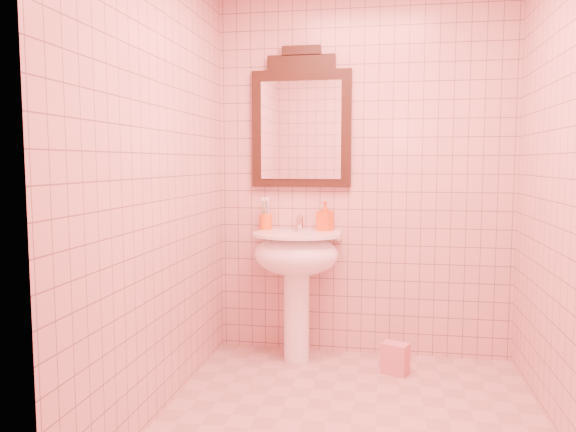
% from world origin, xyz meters
% --- Properties ---
extents(floor, '(2.20, 2.20, 0.00)m').
position_xyz_m(floor, '(0.00, 0.00, 0.00)').
color(floor, tan).
rests_on(floor, ground).
extents(back_wall, '(2.00, 0.02, 2.50)m').
position_xyz_m(back_wall, '(0.00, 1.10, 1.25)').
color(back_wall, '#CC968E').
rests_on(back_wall, floor).
extents(pedestal_sink, '(0.58, 0.58, 0.86)m').
position_xyz_m(pedestal_sink, '(-0.42, 0.87, 0.66)').
color(pedestal_sink, white).
rests_on(pedestal_sink, floor).
extents(faucet, '(0.04, 0.16, 0.11)m').
position_xyz_m(faucet, '(-0.42, 1.01, 0.92)').
color(faucet, white).
rests_on(faucet, pedestal_sink).
extents(mirror, '(0.68, 0.06, 0.95)m').
position_xyz_m(mirror, '(-0.42, 1.07, 1.60)').
color(mirror, black).
rests_on(mirror, back_wall).
extents(toothbrush_cup, '(0.09, 0.09, 0.20)m').
position_xyz_m(toothbrush_cup, '(-0.66, 1.02, 0.92)').
color(toothbrush_cup, '#EB5913').
rests_on(toothbrush_cup, pedestal_sink).
extents(soap_dispenser, '(0.12, 0.12, 0.20)m').
position_xyz_m(soap_dispenser, '(-0.25, 1.02, 0.96)').
color(soap_dispenser, '#DC4D12').
rests_on(soap_dispenser, pedestal_sink).
extents(towel, '(0.19, 0.16, 0.20)m').
position_xyz_m(towel, '(0.23, 0.74, 0.10)').
color(towel, '#BE7076').
rests_on(towel, floor).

